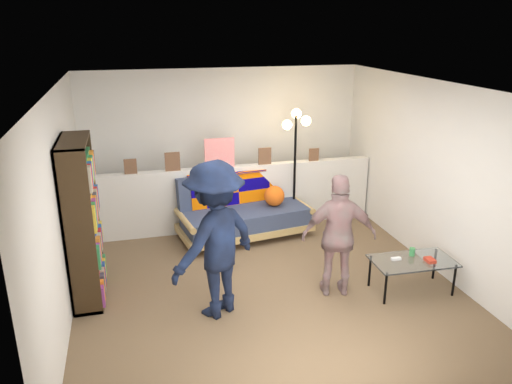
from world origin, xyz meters
TOP-DOWN VIEW (x-y plane):
  - ground at (0.00, 0.00)m, footprint 5.00×5.00m
  - room_shell at (0.00, 0.47)m, footprint 4.60×5.05m
  - half_wall_ledge at (0.00, 1.80)m, footprint 4.45×0.15m
  - ledge_decor at (-0.23, 1.78)m, footprint 2.97×0.02m
  - futon_sofa at (0.10, 1.47)m, footprint 2.05×1.19m
  - bookshelf at (-2.08, 0.22)m, footprint 0.31×0.94m
  - coffee_table at (1.65, -0.65)m, footprint 0.99×0.57m
  - floor_lamp at (0.95, 1.65)m, footprint 0.39×0.34m
  - person_left at (-0.69, -0.51)m, footprint 1.29×1.16m
  - person_right at (0.76, -0.47)m, footprint 0.92×0.55m

SIDE VIEW (x-z plane):
  - ground at x=0.00m, z-range 0.00..0.00m
  - coffee_table at x=1.65m, z-range 0.13..0.63m
  - futon_sofa at x=0.10m, z-range -0.03..0.80m
  - half_wall_ledge at x=0.00m, z-range 0.00..1.00m
  - person_right at x=0.76m, z-range 0.00..1.47m
  - person_left at x=-0.69m, z-range 0.00..1.74m
  - bookshelf at x=-2.08m, z-range -0.06..1.82m
  - ledge_decor at x=-0.23m, z-range 0.95..1.40m
  - floor_lamp at x=0.95m, z-range 0.38..2.22m
  - room_shell at x=0.00m, z-range 0.45..2.90m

